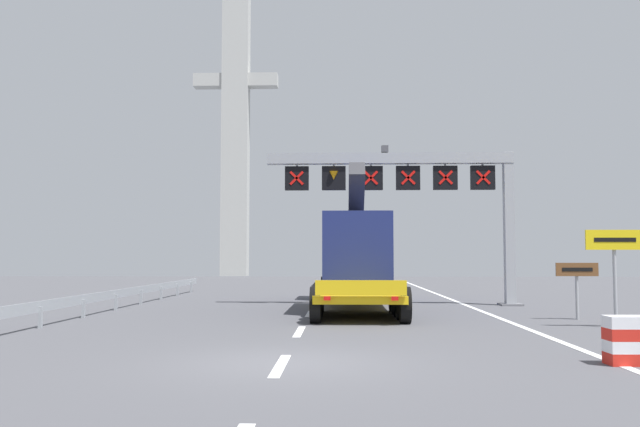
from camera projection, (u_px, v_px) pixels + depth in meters
ground at (286, 363)px, 12.73m from camera, size 112.00×112.00×0.00m
lane_markings at (315, 303)px, 29.25m from camera, size 0.20×47.71×0.01m
edge_line_right at (483, 312)px, 24.51m from camera, size 0.20×63.00×0.01m
overhead_lane_gantry at (417, 182)px, 28.24m from camera, size 10.54×0.90×6.67m
heavy_haul_truck_yellow at (354, 257)px, 27.78m from camera, size 3.04×14.07×5.30m
exit_sign_yellow at (615, 252)px, 19.13m from camera, size 1.63×0.15×2.77m
tourist_info_sign_brown at (577, 277)px, 21.53m from camera, size 1.34×0.15×1.81m
crash_barrier_striped at (634, 340)px, 12.52m from camera, size 1.01×0.52×0.90m
guardrail_left at (115, 295)px, 25.25m from camera, size 0.13×28.56×0.76m
bridge_pylon_distant at (236, 115)px, 72.25m from camera, size 9.00×2.00×33.69m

